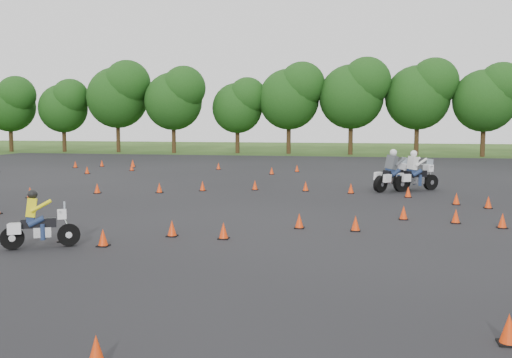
# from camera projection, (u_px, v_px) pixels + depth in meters

# --- Properties ---
(ground) EXTENTS (140.00, 140.00, 0.00)m
(ground) POSITION_uv_depth(u_px,v_px,m) (232.00, 232.00, 17.26)
(ground) COLOR #2D5119
(ground) RESTS_ON ground
(asphalt_pad) EXTENTS (62.00, 62.00, 0.00)m
(asphalt_pad) POSITION_uv_depth(u_px,v_px,m) (265.00, 203.00, 23.13)
(asphalt_pad) COLOR black
(asphalt_pad) RESTS_ON ground
(treeline) EXTENTS (86.47, 32.22, 10.12)m
(treeline) POSITION_uv_depth(u_px,v_px,m) (366.00, 107.00, 50.69)
(treeline) COLOR #183F12
(treeline) RESTS_ON ground
(traffic_cones) EXTENTS (36.51, 32.99, 0.45)m
(traffic_cones) POSITION_uv_depth(u_px,v_px,m) (251.00, 200.00, 22.41)
(traffic_cones) COLOR #EA3809
(traffic_cones) RESTS_ON asphalt_pad
(rider_grey) EXTENTS (2.29, 2.50, 2.01)m
(rider_grey) POSITION_uv_depth(u_px,v_px,m) (392.00, 170.00, 27.13)
(rider_grey) COLOR #43474B
(rider_grey) RESTS_ON ground
(rider_yellow) EXTENTS (2.04, 1.49, 1.54)m
(rider_yellow) POSITION_uv_depth(u_px,v_px,m) (40.00, 219.00, 14.94)
(rider_yellow) COLOR yellow
(rider_yellow) RESTS_ON ground
(rider_white) EXTENTS (2.51, 2.05, 1.94)m
(rider_white) POSITION_uv_depth(u_px,v_px,m) (416.00, 171.00, 27.14)
(rider_white) COLOR silver
(rider_white) RESTS_ON ground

